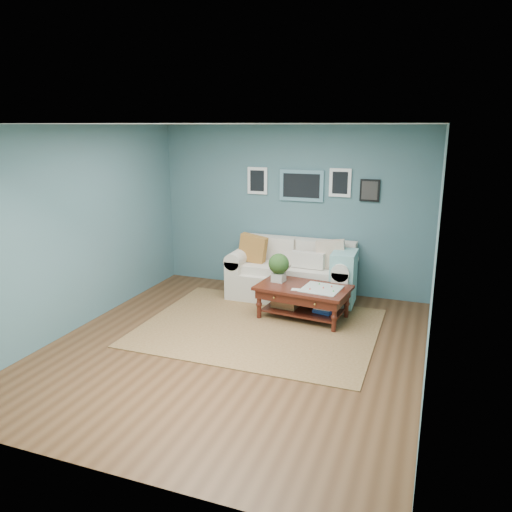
% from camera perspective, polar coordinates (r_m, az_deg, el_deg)
% --- Properties ---
extents(room_shell, '(5.00, 5.02, 2.70)m').
position_cam_1_polar(room_shell, '(5.94, -2.37, 1.79)').
color(room_shell, brown).
rests_on(room_shell, ground).
extents(area_rug, '(3.13, 2.50, 0.01)m').
position_cam_1_polar(area_rug, '(6.90, 0.37, -8.13)').
color(area_rug, brown).
rests_on(area_rug, ground).
extents(loveseat, '(1.99, 0.91, 1.02)m').
position_cam_1_polar(loveseat, '(7.91, 4.76, -2.00)').
color(loveseat, beige).
rests_on(loveseat, ground).
extents(coffee_table, '(1.36, 0.88, 0.90)m').
position_cam_1_polar(coffee_table, '(7.15, 4.93, -4.01)').
color(coffee_table, '#36130D').
rests_on(coffee_table, ground).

